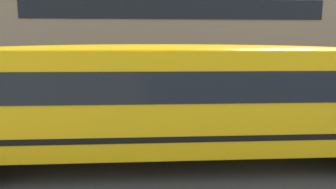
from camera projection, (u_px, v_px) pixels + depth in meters
ground_plane at (35, 145)px, 8.15m from camera, size 400.00×400.00×0.00m
sidewalk_far at (90, 103)px, 15.10m from camera, size 120.00×3.00×0.01m
lane_centreline at (35, 145)px, 8.15m from camera, size 110.00×0.16×0.01m
school_bus at (185, 94)px, 6.69m from camera, size 12.59×2.99×2.81m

